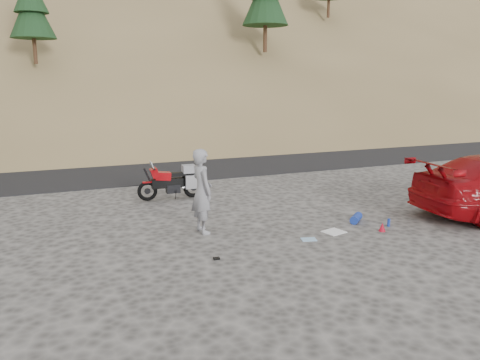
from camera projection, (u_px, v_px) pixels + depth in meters
The scene contains 11 objects.
ground at pixel (227, 229), 10.98m from camera, with size 140.00×140.00×0.00m, color #3C3A37.
road at pixel (149, 166), 19.13m from camera, with size 120.00×7.00×0.05m, color black.
hillside at pixel (78, 2), 45.70m from camera, with size 120.00×73.00×46.72m.
motorcycle at pixel (174, 182), 13.78m from camera, with size 1.98×0.60×1.18m.
man at pixel (203, 232), 10.79m from camera, with size 0.71×0.46×1.94m, color gray.
gear_white_cloth at pixel (334, 232), 10.78m from camera, with size 0.46×0.41×0.02m, color white.
gear_blue_mat at pixel (356, 218), 11.53m from camera, with size 0.20×0.20×0.51m, color navy.
gear_bottle at pixel (389, 223), 11.19m from camera, with size 0.07×0.07×0.19m, color navy.
gear_funnel at pixel (382, 227), 10.83m from camera, with size 0.16×0.16×0.20m, color #AD0B1F.
gear_glove_a at pixel (217, 258), 9.13m from camera, with size 0.12×0.09×0.04m, color black.
gear_blue_cloth at pixel (309, 239), 10.27m from camera, with size 0.33×0.24×0.01m, color #8DB9DB.
Camera 1 is at (-3.69, -9.84, 3.40)m, focal length 35.00 mm.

